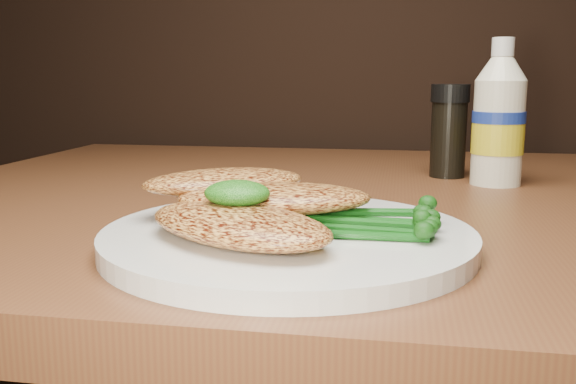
# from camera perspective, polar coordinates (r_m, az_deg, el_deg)

# --- Properties ---
(plate) EXTENTS (0.28, 0.28, 0.01)m
(plate) POSITION_cam_1_polar(r_m,az_deg,el_deg) (0.48, 0.02, -4.16)
(plate) COLOR silver
(plate) RESTS_ON dining_table
(chicken_front) EXTENTS (0.18, 0.15, 0.02)m
(chicken_front) POSITION_cam_1_polar(r_m,az_deg,el_deg) (0.44, -4.51, -2.90)
(chicken_front) COLOR gold
(chicken_front) RESTS_ON plate
(chicken_mid) EXTENTS (0.16, 0.10, 0.02)m
(chicken_mid) POSITION_cam_1_polar(r_m,az_deg,el_deg) (0.49, -1.24, -0.57)
(chicken_mid) COLOR gold
(chicken_mid) RESTS_ON plate
(chicken_back) EXTENTS (0.15, 0.13, 0.02)m
(chicken_back) POSITION_cam_1_polar(r_m,az_deg,el_deg) (0.52, -5.75, 0.93)
(chicken_back) COLOR gold
(chicken_back) RESTS_ON plate
(pesto_front) EXTENTS (0.06, 0.06, 0.02)m
(pesto_front) POSITION_cam_1_polar(r_m,az_deg,el_deg) (0.45, -4.60, -0.10)
(pesto_front) COLOR #083507
(pesto_front) RESTS_ON chicken_front
(broccolini_bundle) EXTENTS (0.14, 0.11, 0.02)m
(broccolini_bundle) POSITION_cam_1_polar(r_m,az_deg,el_deg) (0.47, 6.29, -2.34)
(broccolini_bundle) COLOR #104A11
(broccolini_bundle) RESTS_ON plate
(mayo_bottle) EXTENTS (0.08, 0.08, 0.17)m
(mayo_bottle) POSITION_cam_1_polar(r_m,az_deg,el_deg) (0.78, 18.43, 6.80)
(mayo_bottle) COLOR #ECE5C8
(mayo_bottle) RESTS_ON dining_table
(pepper_grinder) EXTENTS (0.06, 0.06, 0.12)m
(pepper_grinder) POSITION_cam_1_polar(r_m,az_deg,el_deg) (0.83, 14.23, 5.32)
(pepper_grinder) COLOR black
(pepper_grinder) RESTS_ON dining_table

